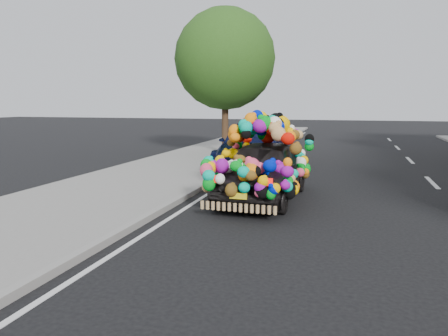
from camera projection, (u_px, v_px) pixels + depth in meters
The scene contains 6 objects.
ground at pixel (277, 218), 8.59m from camera, with size 100.00×100.00×0.00m, color black.
sidewalk at pixel (86, 201), 9.77m from camera, with size 4.00×60.00×0.12m, color gray.
kerb at pixel (167, 207), 9.23m from camera, with size 0.15×60.00×0.13m, color gray.
tree_near_sidewalk at pixel (225, 59), 18.06m from camera, with size 4.20×4.20×6.13m.
plush_art_car at pixel (263, 155), 10.16m from camera, with size 2.12×4.27×2.02m.
navy_sedan at pixel (253, 148), 14.52m from camera, with size 2.12×5.22×1.51m, color black.
Camera 1 is at (1.34, -8.31, 2.25)m, focal length 35.00 mm.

